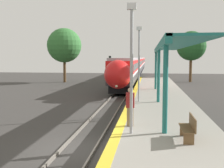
{
  "coord_description": "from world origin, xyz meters",
  "views": [
    {
      "loc": [
        2.99,
        -11.65,
        4.03
      ],
      "look_at": [
        0.55,
        6.88,
        2.26
      ],
      "focal_mm": 45.0,
      "sensor_mm": 36.0,
      "label": 1
    }
  ],
  "objects": [
    {
      "name": "train",
      "position": [
        0.0,
        55.96,
        2.28
      ],
      "size": [
        2.82,
        84.03,
        3.97
      ],
      "color": "black",
      "rests_on": "ground_plane"
    },
    {
      "name": "platform_right",
      "position": [
        3.8,
        0.0,
        0.52
      ],
      "size": [
        4.45,
        64.0,
        1.04
      ],
      "color": "gray",
      "rests_on": "ground_plane"
    },
    {
      "name": "lamppost_mid",
      "position": [
        2.32,
        7.39,
        3.94
      ],
      "size": [
        0.36,
        0.2,
        5.05
      ],
      "color": "#9E9EA3",
      "rests_on": "platform_right"
    },
    {
      "name": "station_canopy",
      "position": [
        4.22,
        7.33,
        4.61
      ],
      "size": [
        2.02,
        18.75,
        3.82
      ],
      "color": "#1E6B66",
      "rests_on": "platform_right"
    },
    {
      "name": "lamppost_near",
      "position": [
        2.32,
        -0.78,
        3.94
      ],
      "size": [
        0.36,
        0.2,
        5.05
      ],
      "color": "#9E9EA3",
      "rests_on": "platform_right"
    },
    {
      "name": "platform_bench",
      "position": [
        4.47,
        -1.38,
        1.5
      ],
      "size": [
        0.44,
        1.51,
        0.89
      ],
      "color": "brown",
      "rests_on": "platform_right"
    },
    {
      "name": "ground_plane",
      "position": [
        0.0,
        0.0,
        0.0
      ],
      "size": [
        120.0,
        120.0,
        0.0
      ],
      "primitive_type": "plane",
      "color": "#383533"
    },
    {
      "name": "background_tree_left",
      "position": [
        -10.6,
        32.53,
        5.95
      ],
      "size": [
        5.52,
        5.52,
        8.73
      ],
      "color": "brown",
      "rests_on": "ground_plane"
    },
    {
      "name": "person_waiting",
      "position": [
        2.2,
        0.42,
        1.91
      ],
      "size": [
        0.36,
        0.22,
        1.69
      ],
      "color": "#7F6647",
      "rests_on": "platform_right"
    },
    {
      "name": "railway_signal",
      "position": [
        -2.05,
        24.56,
        2.59
      ],
      "size": [
        0.28,
        0.28,
        4.23
      ],
      "color": "#59595E",
      "rests_on": "ground_plane"
    },
    {
      "name": "rail_right",
      "position": [
        0.72,
        0.0,
        0.07
      ],
      "size": [
        0.08,
        90.0,
        0.15
      ],
      "primitive_type": "cube",
      "color": "slate",
      "rests_on": "ground_plane"
    },
    {
      "name": "rail_left",
      "position": [
        -0.72,
        0.0,
        0.07
      ],
      "size": [
        0.08,
        90.0,
        0.15
      ],
      "primitive_type": "cube",
      "color": "slate",
      "rests_on": "ground_plane"
    },
    {
      "name": "background_tree_right",
      "position": [
        9.77,
        35.62,
        5.87
      ],
      "size": [
        4.8,
        4.8,
        8.3
      ],
      "color": "brown",
      "rests_on": "ground_plane"
    }
  ]
}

